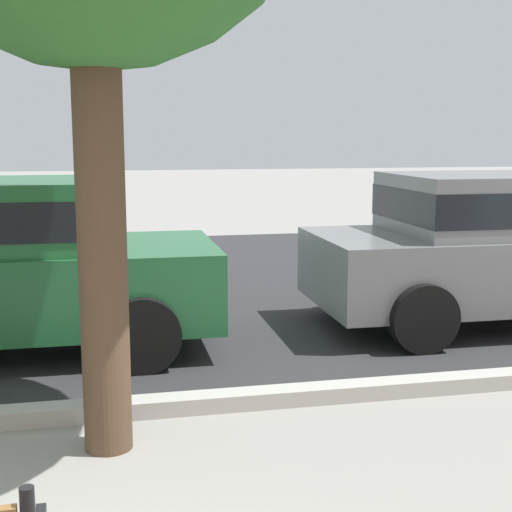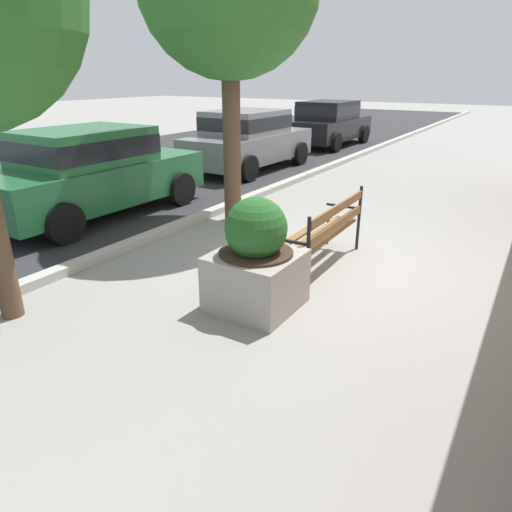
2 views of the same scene
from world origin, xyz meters
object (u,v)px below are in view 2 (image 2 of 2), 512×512
Objects in this scene: park_bench at (325,228)px; concrete_planter at (256,261)px; parked_car_grey at (248,138)px; parked_car_black at (329,122)px; parked_car_green at (91,170)px.

park_bench is 1.45m from concrete_planter.
concrete_planter is at bearing -146.59° from parked_car_grey.
parked_car_grey is (6.67, 4.40, 0.30)m from concrete_planter.
park_bench is 0.44× the size of parked_car_black.
parked_car_green is at bearing 180.00° from parked_car_grey.
concrete_planter is 0.30× the size of parked_car_black.
concrete_planter reaches higher than park_bench.
parked_car_green is at bearing 71.22° from concrete_planter.
parked_car_black reaches higher than park_bench.
parked_car_green is 1.00× the size of parked_car_black.
parked_car_black is at bearing 0.00° from parked_car_grey.
concrete_planter is at bearing -159.92° from parked_car_black.
park_bench is 11.54m from parked_car_black.
concrete_planter is 0.30× the size of parked_car_grey.
parked_car_grey and parked_car_black have the same top height.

